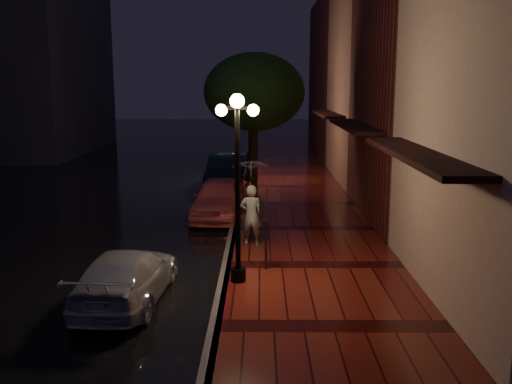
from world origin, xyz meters
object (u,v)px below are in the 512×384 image
(streetlamp_far, at_px, (250,129))
(navy_car, at_px, (228,172))
(streetlamp_near, at_px, (238,177))
(street_tree, at_px, (255,94))
(pink_car, at_px, (219,198))
(silver_car, at_px, (127,276))
(woman_with_umbrella, at_px, (251,189))
(parking_meter, at_px, (266,240))

(streetlamp_far, bearing_deg, navy_car, -123.25)
(streetlamp_near, distance_m, street_tree, 11.12)
(navy_car, bearing_deg, streetlamp_far, 58.76)
(pink_car, distance_m, navy_car, 5.59)
(pink_car, height_order, silver_car, pink_car)
(streetlamp_far, distance_m, silver_car, 15.25)
(woman_with_umbrella, relative_size, parking_meter, 1.96)
(street_tree, distance_m, woman_with_umbrella, 8.36)
(silver_car, bearing_deg, pink_car, -97.01)
(parking_meter, bearing_deg, streetlamp_far, 75.93)
(streetlamp_far, height_order, pink_car, streetlamp_far)
(street_tree, relative_size, parking_meter, 4.66)
(silver_car, bearing_deg, streetlamp_near, -155.48)
(streetlamp_far, height_order, woman_with_umbrella, streetlamp_far)
(pink_car, distance_m, silver_car, 8.02)
(streetlamp_near, relative_size, navy_car, 0.90)
(woman_with_umbrella, xyz_separation_m, parking_meter, (0.40, -2.14, -0.86))
(parking_meter, bearing_deg, silver_car, -166.30)
(street_tree, height_order, silver_car, street_tree)
(streetlamp_far, bearing_deg, silver_car, -99.06)
(streetlamp_near, bearing_deg, pink_car, 97.77)
(street_tree, height_order, woman_with_umbrella, street_tree)
(street_tree, bearing_deg, streetlamp_near, -91.35)
(street_tree, relative_size, silver_car, 1.45)
(streetlamp_near, distance_m, parking_meter, 2.01)
(streetlamp_near, bearing_deg, parking_meter, 53.14)
(pink_car, height_order, woman_with_umbrella, woman_with_umbrella)
(streetlamp_near, xyz_separation_m, silver_car, (-2.38, -0.93, -2.02))
(navy_car, relative_size, parking_meter, 3.85)
(street_tree, bearing_deg, woman_with_umbrella, -90.04)
(woman_with_umbrella, bearing_deg, streetlamp_near, 94.30)
(silver_car, bearing_deg, street_tree, -99.22)
(street_tree, height_order, navy_car, street_tree)
(pink_car, bearing_deg, street_tree, 76.74)
(street_tree, height_order, parking_meter, street_tree)
(streetlamp_near, xyz_separation_m, parking_meter, (0.65, 0.87, -1.70))
(streetlamp_near, xyz_separation_m, navy_car, (-0.95, 12.55, -1.81))
(navy_car, distance_m, parking_meter, 11.79)
(street_tree, bearing_deg, parking_meter, -87.79)
(streetlamp_far, distance_m, woman_with_umbrella, 11.02)
(streetlamp_far, xyz_separation_m, pink_car, (-0.95, -7.04, -1.89))
(street_tree, height_order, pink_car, street_tree)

